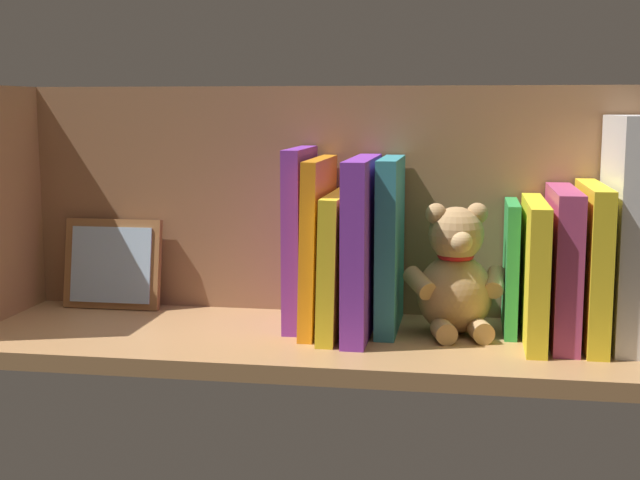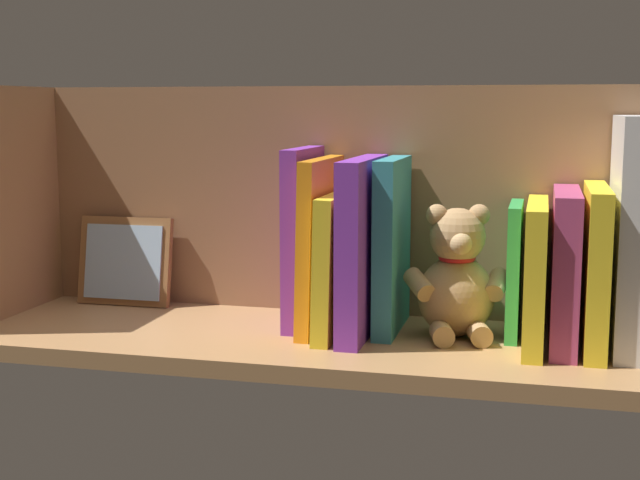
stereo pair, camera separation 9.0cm
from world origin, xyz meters
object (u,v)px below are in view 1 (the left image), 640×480
teddy_bear (456,277)px  dictionary_thick_white (632,230)px  picture_frame_leaning (112,264)px  book_0 (591,263)px

teddy_bear → dictionary_thick_white: bearing=165.6°
teddy_bear → picture_frame_leaning: 50.32cm
dictionary_thick_white → book_0: size_ratio=1.43×
teddy_bear → picture_frame_leaning: size_ratio=1.18×
teddy_bear → book_0: bearing=163.9°
book_0 → teddy_bear: (16.73, -0.63, -2.35)cm
book_0 → teddy_bear: 16.90cm
dictionary_thick_white → teddy_bear: (21.49, -0.16, -6.59)cm
book_0 → picture_frame_leaning: bearing=-6.6°
dictionary_thick_white → teddy_bear: bearing=-0.4°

